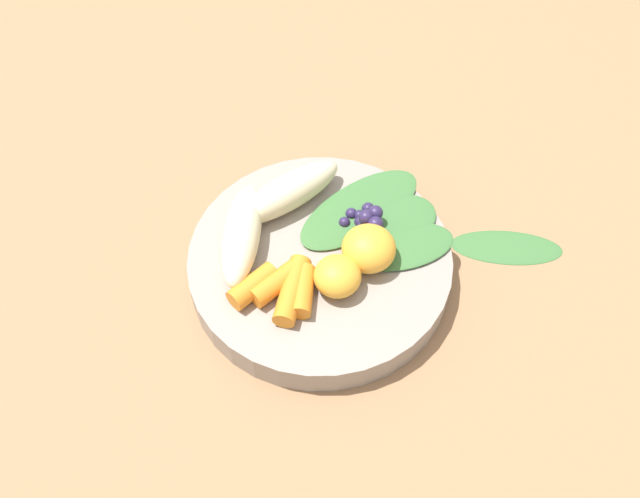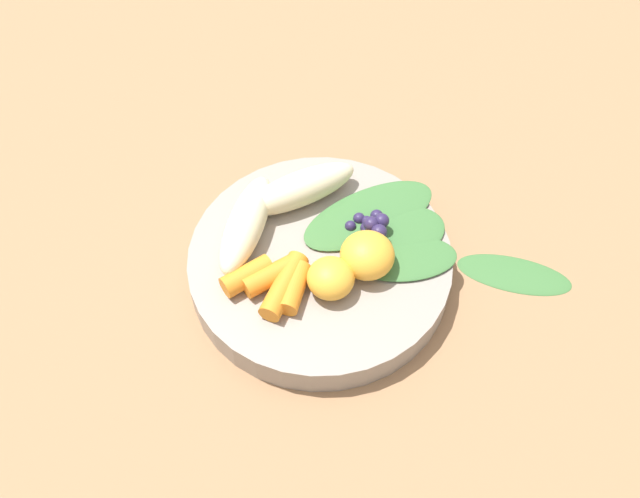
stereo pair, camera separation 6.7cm
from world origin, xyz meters
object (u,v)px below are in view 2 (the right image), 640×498
at_px(banana_peeled_right, 300,189).
at_px(kale_leaf_stray, 515,273).
at_px(banana_peeled_left, 246,224).
at_px(orange_segment_near, 367,255).
at_px(bowl, 320,265).

distance_m(banana_peeled_right, kale_leaf_stray, 0.22).
height_order(banana_peeled_right, kale_leaf_stray, banana_peeled_right).
bearing_deg(banana_peeled_left, kale_leaf_stray, 99.11).
height_order(banana_peeled_left, orange_segment_near, orange_segment_near).
bearing_deg(bowl, banana_peeled_left, -105.27).
distance_m(bowl, banana_peeled_right, 0.07).
bearing_deg(banana_peeled_right, kale_leaf_stray, 134.59).
xyz_separation_m(bowl, banana_peeled_left, (-0.02, -0.07, 0.03)).
bearing_deg(banana_peeled_right, banana_peeled_left, 13.26).
distance_m(orange_segment_near, kale_leaf_stray, 0.15).
bearing_deg(banana_peeled_left, orange_segment_near, 86.42).
bearing_deg(bowl, kale_leaf_stray, 93.41).
bearing_deg(kale_leaf_stray, bowl, -165.78).
height_order(bowl, banana_peeled_right, banana_peeled_right).
relative_size(banana_peeled_left, banana_peeled_right, 1.00).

